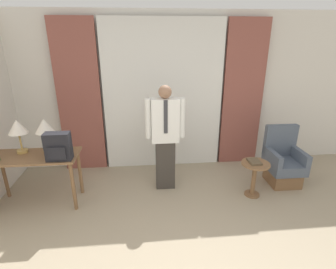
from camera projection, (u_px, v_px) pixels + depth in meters
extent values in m
cube|color=silver|center=(163.00, 92.00, 4.65)|extent=(10.00, 0.06, 2.70)
cube|color=white|center=(163.00, 97.00, 4.54)|extent=(2.05, 0.06, 2.58)
cube|color=brown|center=(79.00, 99.00, 4.42)|extent=(0.72, 0.06, 2.58)
cube|color=brown|center=(243.00, 95.00, 4.67)|extent=(0.72, 0.06, 2.58)
cube|color=brown|center=(33.00, 157.00, 3.58)|extent=(1.21, 0.54, 0.03)
cylinder|color=brown|center=(73.00, 187.00, 3.56)|extent=(0.05, 0.05, 0.72)
cylinder|color=brown|center=(4.00, 175.00, 3.85)|extent=(0.05, 0.05, 0.72)
cylinder|color=brown|center=(80.00, 172.00, 3.95)|extent=(0.05, 0.05, 0.72)
cylinder|color=tan|center=(23.00, 151.00, 3.66)|extent=(0.14, 0.14, 0.04)
cylinder|color=tan|center=(21.00, 142.00, 3.61)|extent=(0.02, 0.02, 0.25)
cone|color=silver|center=(17.00, 126.00, 3.54)|extent=(0.25, 0.25, 0.19)
cylinder|color=tan|center=(49.00, 150.00, 3.69)|extent=(0.14, 0.14, 0.04)
cylinder|color=tan|center=(47.00, 141.00, 3.64)|extent=(0.02, 0.02, 0.25)
cone|color=silver|center=(44.00, 126.00, 3.57)|extent=(0.25, 0.25, 0.19)
cube|color=black|center=(58.00, 146.00, 3.39)|extent=(0.32, 0.16, 0.37)
cube|color=black|center=(57.00, 153.00, 3.32)|extent=(0.23, 0.03, 0.17)
cube|color=#38332D|center=(165.00, 165.00, 4.10)|extent=(0.29, 0.16, 0.79)
cube|color=white|center=(165.00, 121.00, 3.85)|extent=(0.41, 0.18, 0.66)
cube|color=#333338|center=(166.00, 117.00, 3.73)|extent=(0.06, 0.01, 0.49)
cylinder|color=white|center=(148.00, 119.00, 3.81)|extent=(0.09, 0.09, 0.59)
cylinder|color=white|center=(182.00, 118.00, 3.86)|extent=(0.09, 0.09, 0.59)
sphere|color=#936B51|center=(165.00, 92.00, 3.70)|extent=(0.19, 0.19, 0.19)
cube|color=brown|center=(282.00, 176.00, 4.30)|extent=(0.45, 0.47, 0.24)
cube|color=#4C5666|center=(284.00, 165.00, 4.23)|extent=(0.53, 0.55, 0.16)
cube|color=#4C5666|center=(280.00, 140.00, 4.33)|extent=(0.53, 0.10, 0.53)
cube|color=#4C5666|center=(272.00, 156.00, 4.15)|extent=(0.08, 0.55, 0.18)
cube|color=#4C5666|center=(299.00, 155.00, 4.19)|extent=(0.08, 0.55, 0.18)
cylinder|color=brown|center=(252.00, 194.00, 4.01)|extent=(0.23, 0.23, 0.02)
cylinder|color=brown|center=(254.00, 180.00, 3.93)|extent=(0.07, 0.07, 0.52)
cylinder|color=brown|center=(256.00, 164.00, 3.83)|extent=(0.41, 0.41, 0.02)
cube|color=brown|center=(254.00, 162.00, 3.84)|extent=(0.16, 0.22, 0.03)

